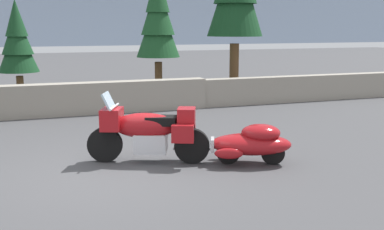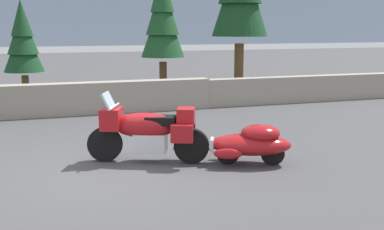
# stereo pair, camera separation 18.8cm
# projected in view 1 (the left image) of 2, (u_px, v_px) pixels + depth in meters

# --- Properties ---
(ground_plane) EXTENTS (80.00, 80.00, 0.00)m
(ground_plane) POSITION_uv_depth(u_px,v_px,m) (107.00, 173.00, 8.19)
(ground_plane) COLOR #424244
(stone_guard_wall) EXTENTS (24.00, 0.54, 0.93)m
(stone_guard_wall) POSITION_uv_depth(u_px,v_px,m) (79.00, 100.00, 13.58)
(stone_guard_wall) COLOR gray
(stone_guard_wall) RESTS_ON ground
(touring_motorcycle) EXTENTS (2.19, 1.26, 1.33)m
(touring_motorcycle) POSITION_uv_depth(u_px,v_px,m) (148.00, 130.00, 8.74)
(touring_motorcycle) COLOR black
(touring_motorcycle) RESTS_ON ground
(car_shaped_trailer) EXTENTS (2.17, 1.22, 0.76)m
(car_shaped_trailer) POSITION_uv_depth(u_px,v_px,m) (251.00, 143.00, 8.67)
(car_shaped_trailer) COLOR black
(car_shaped_trailer) RESTS_ON ground
(pine_tree_secondary) EXTENTS (1.50, 1.50, 4.57)m
(pine_tree_secondary) POSITION_uv_depth(u_px,v_px,m) (158.00, 17.00, 15.97)
(pine_tree_secondary) COLOR brown
(pine_tree_secondary) RESTS_ON ground
(pine_tree_far_right) EXTENTS (1.26, 1.26, 3.38)m
(pine_tree_far_right) POSITION_uv_depth(u_px,v_px,m) (17.00, 40.00, 14.72)
(pine_tree_far_right) COLOR brown
(pine_tree_far_right) RESTS_ON ground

